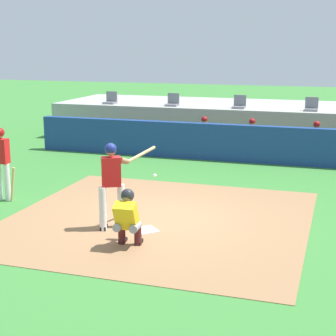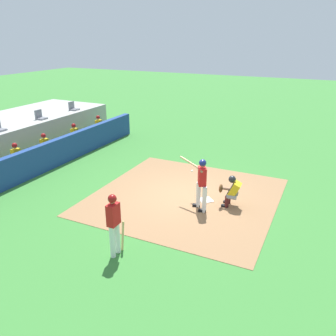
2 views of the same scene
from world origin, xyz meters
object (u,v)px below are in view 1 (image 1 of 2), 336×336
at_px(home_plate, 146,230).
at_px(on_deck_batter, 2,159).
at_px(stadium_seat_1, 173,102).
at_px(stadium_seat_2, 239,105).
at_px(batter_at_plate, 113,180).
at_px(dugout_player_1, 251,137).
at_px(stadium_seat_3, 311,107).
at_px(dugout_player_0, 203,135).
at_px(dugout_player_2, 316,141).
at_px(catcher_crouched, 128,215).
at_px(stadium_seat_0, 111,100).

height_order(home_plate, on_deck_batter, on_deck_batter).
height_order(stadium_seat_1, stadium_seat_2, same).
distance_m(batter_at_plate, dugout_player_1, 8.33).
bearing_deg(stadium_seat_3, batter_at_plate, -107.80).
xyz_separation_m(on_deck_batter, dugout_player_0, (3.24, 7.04, -0.35)).
xyz_separation_m(dugout_player_0, dugout_player_2, (3.76, 0.00, 0.00)).
bearing_deg(stadium_seat_3, home_plate, -104.33).
bearing_deg(home_plate, catcher_crouched, -91.43).
bearing_deg(stadium_seat_3, dugout_player_1, -131.49).
height_order(on_deck_batter, stadium_seat_0, stadium_seat_0).
bearing_deg(on_deck_batter, dugout_player_2, 45.21).
height_order(batter_at_plate, catcher_crouched, batter_at_plate).
height_order(stadium_seat_1, stadium_seat_3, same).
bearing_deg(batter_at_plate, dugout_player_2, 66.35).
bearing_deg(stadium_seat_2, batter_at_plate, -93.83).
bearing_deg(dugout_player_1, on_deck_batter, -124.77).
bearing_deg(dugout_player_1, home_plate, -95.62).
bearing_deg(batter_at_plate, home_plate, 3.99).
height_order(batter_at_plate, stadium_seat_2, stadium_seat_2).
distance_m(stadium_seat_0, stadium_seat_3, 7.80).
xyz_separation_m(batter_at_plate, stadium_seat_0, (-4.52, 10.23, 0.50)).
distance_m(catcher_crouched, dugout_player_1, 9.08).
bearing_deg(stadium_seat_2, dugout_player_1, -68.52).
bearing_deg(stadium_seat_1, catcher_crouched, -76.90).
xyz_separation_m(catcher_crouched, on_deck_batter, (-4.07, 2.00, 0.41)).
xyz_separation_m(dugout_player_1, stadium_seat_3, (1.80, 2.03, 0.86)).
bearing_deg(batter_at_plate, dugout_player_1, 79.73).
relative_size(home_plate, catcher_crouched, 0.24).
xyz_separation_m(on_deck_batter, stadium_seat_2, (4.09, 9.08, 0.51)).
bearing_deg(stadium_seat_1, stadium_seat_2, 0.00).
bearing_deg(catcher_crouched, dugout_player_0, 95.25).
bearing_deg(stadium_seat_0, stadium_seat_1, 0.00).
bearing_deg(stadium_seat_0, dugout_player_2, -14.10).
height_order(dugout_player_0, stadium_seat_3, stadium_seat_3).
relative_size(home_plate, stadium_seat_2, 0.92).
bearing_deg(catcher_crouched, dugout_player_2, 72.07).
height_order(dugout_player_1, stadium_seat_2, stadium_seat_2).
relative_size(dugout_player_1, dugout_player_2, 1.00).
bearing_deg(on_deck_batter, stadium_seat_2, 65.75).
height_order(batter_at_plate, on_deck_batter, batter_at_plate).
relative_size(dugout_player_1, stadium_seat_1, 2.71).
distance_m(dugout_player_1, stadium_seat_3, 2.85).
bearing_deg(dugout_player_2, dugout_player_0, 180.00).
bearing_deg(stadium_seat_0, stadium_seat_3, 0.00).
bearing_deg(batter_at_plate, stadium_seat_2, 86.17).
height_order(dugout_player_2, stadium_seat_3, stadium_seat_3).
xyz_separation_m(home_plate, on_deck_batter, (-4.09, 1.10, 1.00)).
relative_size(stadium_seat_1, stadium_seat_3, 1.00).
bearing_deg(dugout_player_0, stadium_seat_0, 154.91).
height_order(home_plate, dugout_player_2, dugout_player_2).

